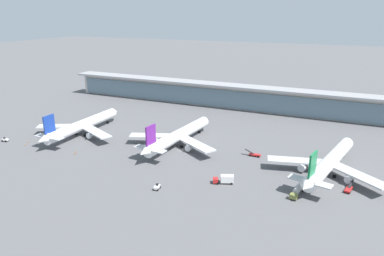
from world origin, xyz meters
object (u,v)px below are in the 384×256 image
(service_truck_near_nose_white, at_px, (157,187))
(service_truck_at_far_stand_olive, at_px, (297,190))
(safety_cone_bravo, at_px, (25,145))
(service_truck_by_tail_red, at_px, (349,189))
(service_truck_under_wing_red, at_px, (225,179))
(service_truck_mid_apron_red, at_px, (254,154))
(airliner_right_stand, at_px, (329,163))
(service_truck_on_taxiway_white, at_px, (5,140))
(safety_cone_delta, at_px, (76,152))
(safety_cone_charlie, at_px, (75,154))
(airliner_centre_stand, at_px, (178,136))
(safety_cone_alpha, at_px, (28,142))
(airliner_left_stand, at_px, (82,125))

(service_truck_near_nose_white, relative_size, service_truck_at_far_stand_olive, 0.34)
(safety_cone_bravo, bearing_deg, service_truck_at_far_stand_olive, 1.80)
(service_truck_by_tail_red, bearing_deg, service_truck_near_nose_white, -156.49)
(service_truck_under_wing_red, distance_m, service_truck_mid_apron_red, 29.20)
(service_truck_near_nose_white, height_order, safety_cone_bravo, service_truck_near_nose_white)
(airliner_right_stand, distance_m, service_truck_on_taxiway_white, 143.59)
(service_truck_on_taxiway_white, distance_m, safety_cone_delta, 40.15)
(safety_cone_charlie, bearing_deg, safety_cone_delta, 116.94)
(airliner_centre_stand, bearing_deg, service_truck_by_tail_red, -11.42)
(service_truck_under_wing_red, xyz_separation_m, safety_cone_alpha, (-97.77, 1.49, -1.37))
(service_truck_mid_apron_red, height_order, safety_cone_alpha, service_truck_mid_apron_red)
(safety_cone_bravo, height_order, safety_cone_delta, same)
(safety_cone_alpha, distance_m, safety_cone_delta, 29.17)
(airliner_left_stand, bearing_deg, safety_cone_delta, -55.75)
(service_truck_by_tail_red, distance_m, safety_cone_delta, 109.46)
(service_truck_near_nose_white, bearing_deg, safety_cone_delta, 163.28)
(service_truck_on_taxiway_white, height_order, service_truck_at_far_stand_olive, service_truck_at_far_stand_olive)
(service_truck_under_wing_red, bearing_deg, service_truck_by_tail_red, 16.81)
(safety_cone_alpha, relative_size, safety_cone_delta, 1.00)
(safety_cone_delta, bearing_deg, safety_cone_alpha, 178.65)
(service_truck_by_tail_red, distance_m, service_truck_on_taxiway_white, 149.59)
(airliner_centre_stand, height_order, service_truck_mid_apron_red, airliner_centre_stand)
(service_truck_under_wing_red, relative_size, service_truck_by_tail_red, 1.10)
(airliner_right_stand, xyz_separation_m, service_truck_at_far_stand_olive, (-7.95, -21.04, -3.11))
(service_truck_under_wing_red, height_order, service_truck_on_taxiway_white, service_truck_under_wing_red)
(service_truck_under_wing_red, relative_size, service_truck_on_taxiway_white, 2.44)
(airliner_left_stand, height_order, airliner_right_stand, same)
(airliner_right_stand, xyz_separation_m, service_truck_by_tail_red, (7.61, -10.96, -4.01))
(safety_cone_charlie, bearing_deg, service_truck_under_wing_red, 0.90)
(service_truck_mid_apron_red, relative_size, service_truck_by_tail_red, 0.98)
(airliner_right_stand, distance_m, service_truck_under_wing_red, 40.12)
(service_truck_by_tail_red, height_order, safety_cone_delta, service_truck_by_tail_red)
(safety_cone_delta, bearing_deg, service_truck_under_wing_red, -0.67)
(service_truck_mid_apron_red, xyz_separation_m, safety_cone_bravo, (-98.93, -30.75, -0.49))
(service_truck_at_far_stand_olive, relative_size, safety_cone_bravo, 12.61)
(service_truck_near_nose_white, bearing_deg, airliner_right_stand, 35.28)
(service_truck_near_nose_white, relative_size, safety_cone_charlie, 4.34)
(airliner_centre_stand, bearing_deg, safety_cone_delta, -144.54)
(service_truck_mid_apron_red, bearing_deg, safety_cone_delta, -158.45)
(service_truck_at_far_stand_olive, height_order, safety_cone_bravo, service_truck_at_far_stand_olive)
(service_truck_mid_apron_red, bearing_deg, safety_cone_charlie, -156.88)
(service_truck_near_nose_white, xyz_separation_m, service_truck_under_wing_red, (19.67, 13.90, 0.82))
(airliner_right_stand, bearing_deg, airliner_left_stand, -178.90)
(service_truck_at_far_stand_olive, xyz_separation_m, safety_cone_bravo, (-120.75, -3.79, -1.39))
(service_truck_under_wing_red, xyz_separation_m, service_truck_on_taxiway_white, (-108.65, -2.13, -0.82))
(safety_cone_bravo, xyz_separation_m, safety_cone_delta, (27.44, 2.51, 0.00))
(airliner_right_stand, distance_m, safety_cone_delta, 103.78)
(service_truck_at_far_stand_olive, bearing_deg, service_truck_by_tail_red, 32.95)
(service_truck_mid_apron_red, xyz_separation_m, service_truck_on_taxiway_white, (-111.53, -31.18, 0.07))
(service_truck_near_nose_white, height_order, service_truck_at_far_stand_olive, service_truck_at_far_stand_olive)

